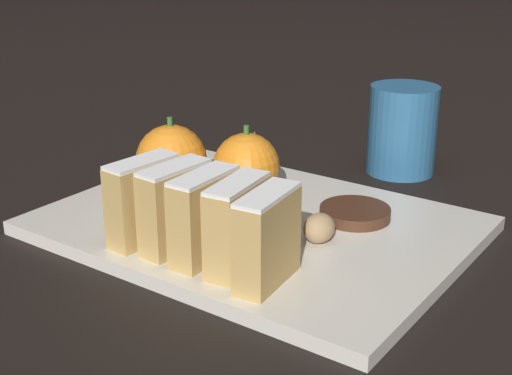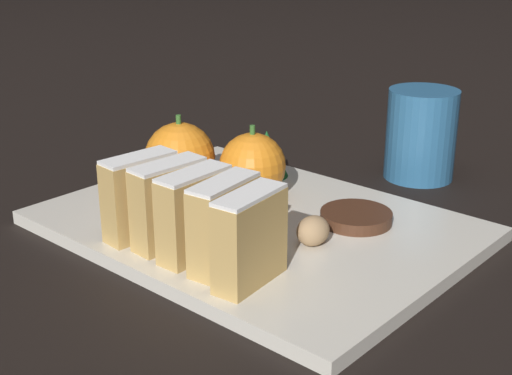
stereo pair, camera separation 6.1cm
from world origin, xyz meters
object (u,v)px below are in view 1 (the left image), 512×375
object	(u,v)px
coffee_mug	(403,129)
chocolate_cookie	(355,213)
walnut	(319,228)
orange_far	(246,166)
orange_near	(171,160)

from	to	relation	value
coffee_mug	chocolate_cookie	bearing A→B (deg)	-168.53
walnut	coffee_mug	xyz separation A→B (m)	(0.23, 0.03, 0.02)
orange_far	walnut	xyz separation A→B (m)	(-0.05, -0.11, -0.02)
walnut	chocolate_cookie	size ratio (longest dim) A/B	0.48
orange_near	orange_far	xyz separation A→B (m)	(0.03, -0.06, -0.00)
orange_near	walnut	bearing A→B (deg)	-94.67
orange_far	coffee_mug	bearing A→B (deg)	-21.17
walnut	orange_far	bearing A→B (deg)	66.53
coffee_mug	orange_near	bearing A→B (deg)	148.09
chocolate_cookie	orange_near	bearing A→B (deg)	105.33
orange_far	walnut	world-z (taller)	orange_far
orange_far	walnut	size ratio (longest dim) A/B	2.35
walnut	coffee_mug	size ratio (longest dim) A/B	0.29
orange_far	chocolate_cookie	distance (m)	0.11
orange_far	coffee_mug	size ratio (longest dim) A/B	0.67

